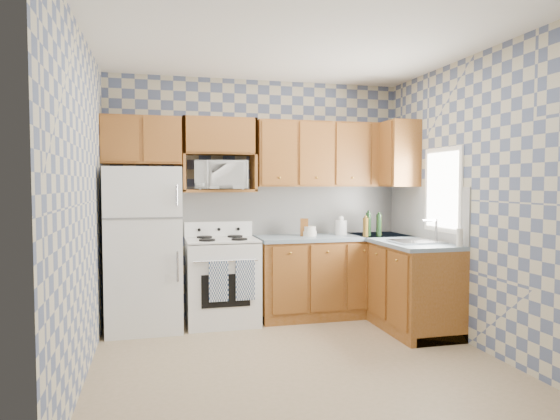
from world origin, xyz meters
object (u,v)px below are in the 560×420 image
object	(u,v)px
refrigerator	(144,249)
electric_kettle	(341,228)
microwave	(221,175)
stove_body	(222,282)

from	to	relation	value
refrigerator	electric_kettle	bearing A→B (deg)	2.07
microwave	electric_kettle	size ratio (longest dim) A/B	3.34
microwave	electric_kettle	distance (m)	1.51
stove_body	refrigerator	bearing A→B (deg)	-178.22
refrigerator	microwave	xyz separation A→B (m)	(0.82, 0.16, 0.77)
refrigerator	electric_kettle	distance (m)	2.20
refrigerator	stove_body	world-z (taller)	refrigerator
microwave	refrigerator	bearing A→B (deg)	-164.55
refrigerator	electric_kettle	world-z (taller)	refrigerator
refrigerator	stove_body	xyz separation A→B (m)	(0.80, 0.03, -0.39)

